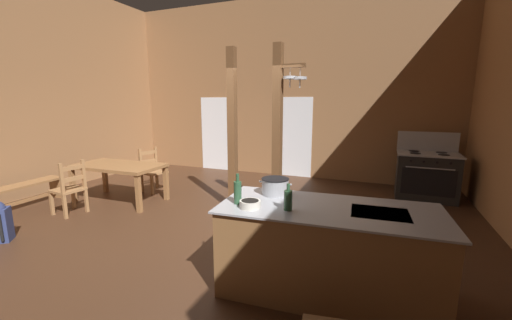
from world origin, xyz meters
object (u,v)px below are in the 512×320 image
Objects in this scene: stove_range at (426,175)px; dining_table at (119,169)px; stockpot_on_counter at (275,186)px; bottle_tall_on_counter at (288,200)px; bottle_short_on_counter at (238,192)px; ladderback_chair_by_post at (70,189)px; kitchen_island at (327,250)px; bench_along_left_wall at (23,191)px; mixing_bowl_on_counter at (250,204)px; ladderback_chair_near_window at (153,171)px.

stove_range reaches higher than dining_table.
stockpot_on_counter is 1.44× the size of bottle_tall_on_counter.
bottle_short_on_counter reaches higher than bottle_tall_on_counter.
bottle_tall_on_counter is at bearing 0.44° from bottle_short_on_counter.
ladderback_chair_by_post is (-0.25, -0.87, -0.20)m from dining_table.
kitchen_island is 1.56× the size of bench_along_left_wall.
dining_table is 6.55× the size of bottle_tall_on_counter.
stove_range is at bearing 23.78° from dining_table.
kitchen_island is 8.45× the size of bottle_tall_on_counter.
bottle_short_on_counter is (4.77, -0.78, 0.73)m from bench_along_left_wall.
kitchen_island reaches higher than bench_along_left_wall.
mixing_bowl_on_counter reaches higher than dining_table.
ladderback_chair_near_window is 4.11m from stockpot_on_counter.
stove_range is 6.73m from ladderback_chair_by_post.
bottle_tall_on_counter is 0.84× the size of bottle_short_on_counter.
stove_range is 6.34× the size of mixing_bowl_on_counter.
ladderback_chair_near_window is 0.67× the size of bench_along_left_wall.
stove_range is at bearing 67.92° from bottle_tall_on_counter.
kitchen_island is 2.34× the size of ladderback_chair_near_window.
dining_table is at bearing 33.95° from bench_along_left_wall.
bottle_short_on_counter reaches higher than mixing_bowl_on_counter.
bottle_tall_on_counter reaches higher than mixing_bowl_on_counter.
ladderback_chair_by_post is 3.02× the size of bottle_short_on_counter.
bottle_tall_on_counter is at bearing -148.12° from kitchen_island.
bottle_short_on_counter is at bearing -119.66° from stockpot_on_counter.
bench_along_left_wall is at bearing 171.65° from bottle_tall_on_counter.
bottle_tall_on_counter reaches higher than ladderback_chair_by_post.
dining_table is at bearing -156.22° from stove_range.
stove_range is 0.77× the size of dining_table.
stove_range is 4.55m from bottle_tall_on_counter.
dining_table is at bearing 156.14° from bottle_tall_on_counter.
bottle_tall_on_counter reaches higher than kitchen_island.
ladderback_chair_near_window is 1.72m from ladderback_chair_by_post.
kitchen_island is 4.19m from stove_range.
kitchen_island is 2.34× the size of ladderback_chair_by_post.
kitchen_island is at bearing -19.45° from dining_table.
mixing_bowl_on_counter is at bearing -37.39° from ladderback_chair_near_window.
mixing_bowl_on_counter is (-2.06, -4.26, 0.47)m from stove_range.
bench_along_left_wall is at bearing -176.20° from ladderback_chair_by_post.
ladderback_chair_by_post is 3.77m from bottle_short_on_counter.
bench_along_left_wall is (-1.40, -0.95, -0.35)m from dining_table.
kitchen_island is 0.92m from mixing_bowl_on_counter.
stockpot_on_counter is (-1.98, -3.75, 0.52)m from stove_range.
ladderback_chair_by_post is 3.93m from stockpot_on_counter.
mixing_bowl_on_counter is (-0.09, -0.52, -0.06)m from stockpot_on_counter.
mixing_bowl_on_counter is 0.66× the size of bottle_short_on_counter.
ladderback_chair_near_window and ladderback_chair_by_post have the same top height.
dining_table is 0.84m from ladderback_chair_near_window.
ladderback_chair_near_window is 2.51× the size of stockpot_on_counter.
bottle_tall_on_counter is at bearing -33.86° from ladderback_chair_near_window.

